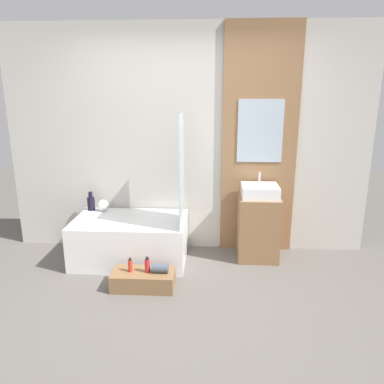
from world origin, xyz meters
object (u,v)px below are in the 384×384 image
object	(u,v)px
wooden_step_bench	(143,280)
vase_round_light	(103,205)
bathtub	(131,239)
vase_tall_dark	(91,203)
bottle_soap_secondary	(147,265)
bottle_soap_primary	(130,266)
sink	(260,191)

from	to	relation	value
wooden_step_bench	vase_round_light	size ratio (longest dim) A/B	4.55
vase_round_light	bathtub	bearing A→B (deg)	-35.77
vase_tall_dark	wooden_step_bench	bearing A→B (deg)	-49.57
vase_tall_dark	bottle_soap_secondary	world-z (taller)	vase_tall_dark
wooden_step_bench	bottle_soap_primary	world-z (taller)	bottle_soap_primary
bathtub	sink	bearing A→B (deg)	5.86
vase_round_light	bottle_soap_secondary	distance (m)	1.16
wooden_step_bench	vase_round_light	bearing A→B (deg)	125.17
vase_tall_dark	sink	bearing A→B (deg)	-4.27
vase_round_light	sink	bearing A→B (deg)	-3.88
bottle_soap_secondary	sink	bearing A→B (deg)	33.79
wooden_step_bench	vase_round_light	world-z (taller)	vase_round_light
wooden_step_bench	vase_tall_dark	distance (m)	1.30
vase_tall_dark	bottle_soap_primary	size ratio (longest dim) A/B	1.58
wooden_step_bench	sink	world-z (taller)	sink
bathtub	bottle_soap_primary	bearing A→B (deg)	-78.24
wooden_step_bench	bottle_soap_primary	xyz separation A→B (m)	(-0.12, 0.00, 0.15)
bathtub	sink	distance (m)	1.55
sink	vase_round_light	world-z (taller)	sink
bathtub	bottle_soap_secondary	distance (m)	0.68
sink	vase_round_light	xyz separation A→B (m)	(-1.82, 0.12, -0.24)
sink	bottle_soap_primary	xyz separation A→B (m)	(-1.31, -0.77, -0.56)
bathtub	vase_round_light	bearing A→B (deg)	144.23
vase_tall_dark	bottle_soap_secondary	bearing A→B (deg)	-47.95
bottle_soap_primary	vase_tall_dark	bearing A→B (deg)	125.70
bathtub	wooden_step_bench	world-z (taller)	bathtub
bottle_soap_primary	bottle_soap_secondary	bearing A→B (deg)	-0.00
bathtub	vase_round_light	distance (m)	0.56
bathtub	bottle_soap_primary	world-z (taller)	bathtub
bathtub	bottle_soap_secondary	xyz separation A→B (m)	(0.30, -0.62, -0.01)
sink	vase_tall_dark	bearing A→B (deg)	175.73
bottle_soap_primary	wooden_step_bench	bearing A→B (deg)	0.00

